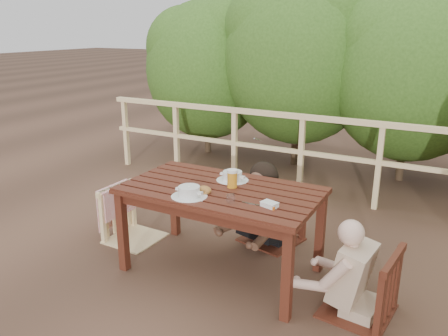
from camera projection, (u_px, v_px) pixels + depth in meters
The scene contains 15 objects.
ground at pixel (221, 269), 3.83m from camera, with size 60.00×60.00×0.00m, color brown.
table at pixel (221, 231), 3.72m from camera, with size 1.58×0.89×0.73m, color #3F1A10.
chair_left at pixel (132, 192), 4.22m from camera, with size 0.49×0.49×0.98m, color #E3C389.
chair_far at pixel (273, 191), 4.19m from camera, with size 0.51×0.51×1.02m, color #3F1A10.
chair_right at pixel (363, 251), 3.11m from camera, with size 0.49×0.49×0.99m, color #3F1A10.
woman at pixel (274, 179), 4.17m from camera, with size 0.51×0.62×1.26m, color black, non-canonical shape.
diner_right at pixel (368, 241), 3.07m from camera, with size 0.47×0.57×1.15m, color tan, non-canonical shape.
railing at pixel (301, 156), 5.35m from camera, with size 5.60×0.10×1.01m, color #E3C389.
hedge_row at pixel (367, 33), 5.75m from camera, with size 6.60×1.60×3.80m, color #2F5119, non-canonical shape.
soup_near at pixel (189, 192), 3.42m from camera, with size 0.28×0.28×0.09m, color silver.
soup_far at pixel (232, 177), 3.78m from camera, with size 0.27×0.27×0.09m, color white.
bread_roll at pixel (204, 190), 3.49m from camera, with size 0.12×0.09×0.07m, color #AD6427.
beer_glass at pixel (232, 179), 3.59m from camera, with size 0.09×0.09×0.16m, color orange.
tumbler at pixel (231, 199), 3.30m from camera, with size 0.07×0.07×0.08m, color silver.
butter_tub at pixel (269, 205), 3.22m from camera, with size 0.12×0.08×0.05m, color silver.
Camera 1 is at (1.63, -2.96, 2.00)m, focal length 35.75 mm.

